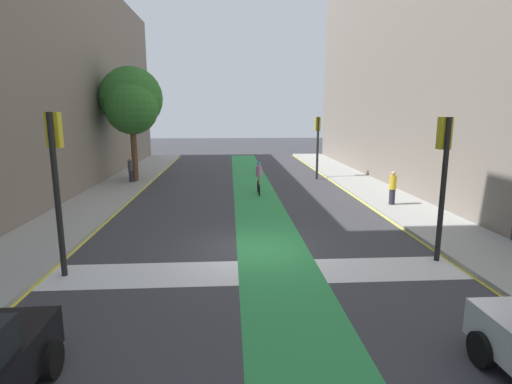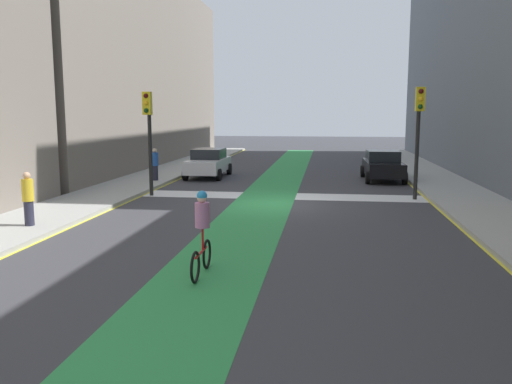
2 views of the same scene
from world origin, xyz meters
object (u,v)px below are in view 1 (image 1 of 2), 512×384
at_px(cyclist_in_lane, 259,177).
at_px(street_tree_far, 131,98).
at_px(pedestrian_sidewalk_right_a, 393,188).
at_px(traffic_signal_near_left, 56,163).
at_px(street_tree_near, 132,109).
at_px(traffic_signal_near_right, 443,162).
at_px(traffic_signal_far_right, 318,136).
at_px(pedestrian_sidewalk_left_a, 131,169).

bearing_deg(cyclist_in_lane, street_tree_far, 147.61).
height_order(cyclist_in_lane, pedestrian_sidewalk_right_a, cyclist_in_lane).
relative_size(traffic_signal_near_left, street_tree_near, 0.72).
distance_m(traffic_signal_near_left, street_tree_near, 15.18).
bearing_deg(traffic_signal_near_right, street_tree_near, 130.57).
bearing_deg(traffic_signal_near_right, traffic_signal_near_left, -177.65).
distance_m(traffic_signal_near_left, cyclist_in_lane, 12.85).
bearing_deg(traffic_signal_far_right, street_tree_near, -174.77).
relative_size(traffic_signal_far_right, cyclist_in_lane, 2.28).
height_order(traffic_signal_far_right, pedestrian_sidewalk_left_a, traffic_signal_far_right).
relative_size(traffic_signal_near_right, traffic_signal_near_left, 0.97).
relative_size(pedestrian_sidewalk_right_a, street_tree_far, 0.22).
distance_m(pedestrian_sidewalk_left_a, street_tree_near, 3.82).
relative_size(traffic_signal_near_left, pedestrian_sidewalk_left_a, 2.87).
xyz_separation_m(traffic_signal_near_left, street_tree_near, (-1.40, 15.03, 1.58)).
bearing_deg(pedestrian_sidewalk_right_a, street_tree_near, 151.20).
bearing_deg(street_tree_far, cyclist_in_lane, -32.39).
bearing_deg(street_tree_far, traffic_signal_near_right, -50.77).
relative_size(traffic_signal_far_right, street_tree_far, 0.58).
height_order(traffic_signal_near_right, cyclist_in_lane, traffic_signal_near_right).
xyz_separation_m(pedestrian_sidewalk_right_a, street_tree_far, (-14.10, 8.60, 4.44)).
distance_m(traffic_signal_near_right, pedestrian_sidewalk_right_a, 7.39).
relative_size(pedestrian_sidewalk_right_a, street_tree_near, 0.26).
xyz_separation_m(pedestrian_sidewalk_left_a, street_tree_near, (0.22, 0.27, 3.80)).
bearing_deg(pedestrian_sidewalk_left_a, cyclist_in_lane, -25.55).
bearing_deg(traffic_signal_far_right, traffic_signal_near_left, -123.50).
bearing_deg(street_tree_far, pedestrian_sidewalk_left_a, -90.69).
height_order(traffic_signal_near_left, pedestrian_sidewalk_right_a, traffic_signal_near_left).
bearing_deg(street_tree_far, street_tree_near, -77.99).
relative_size(traffic_signal_far_right, pedestrian_sidewalk_right_a, 2.60).
bearing_deg(cyclist_in_lane, traffic_signal_far_right, 49.58).
relative_size(pedestrian_sidewalk_left_a, street_tree_far, 0.22).
height_order(traffic_signal_near_left, pedestrian_sidewalk_left_a, traffic_signal_near_left).
height_order(traffic_signal_far_right, pedestrian_sidewalk_right_a, traffic_signal_far_right).
relative_size(traffic_signal_near_right, pedestrian_sidewalk_right_a, 2.70).
distance_m(cyclist_in_lane, street_tree_near, 9.48).
bearing_deg(pedestrian_sidewalk_left_a, street_tree_near, 51.01).
xyz_separation_m(traffic_signal_near_right, pedestrian_sidewalk_right_a, (1.41, 6.94, -2.10)).
distance_m(traffic_signal_near_left, pedestrian_sidewalk_left_a, 15.02).
bearing_deg(street_tree_near, traffic_signal_near_left, -84.68).
xyz_separation_m(traffic_signal_near_right, traffic_signal_far_right, (-0.40, 15.69, -0.11)).
height_order(traffic_signal_near_right, pedestrian_sidewalk_right_a, traffic_signal_near_right).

